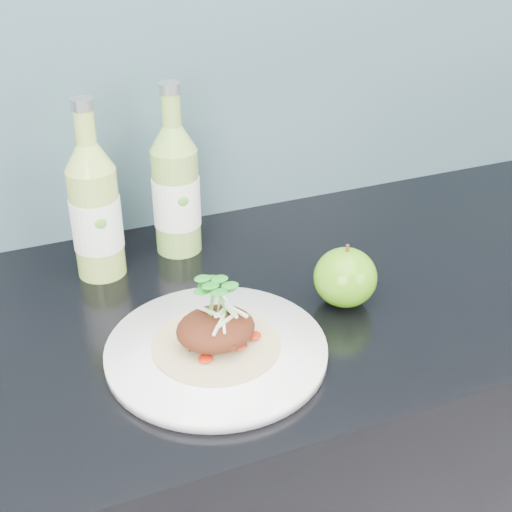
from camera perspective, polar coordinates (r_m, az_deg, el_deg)
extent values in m
cube|color=#71A3B3|center=(1.15, -10.32, 18.27)|extent=(4.00, 0.02, 0.70)
cylinder|color=white|center=(0.93, -3.18, -7.59)|extent=(0.33, 0.33, 0.02)
cylinder|color=tan|center=(0.92, -3.20, -7.09)|extent=(0.17, 0.17, 0.00)
ellipsoid|color=#562310|center=(0.91, -3.25, -5.84)|extent=(0.10, 0.09, 0.05)
ellipsoid|color=#31850E|center=(1.02, 7.16, -1.71)|extent=(0.11, 0.11, 0.09)
cylinder|color=#472D14|center=(1.00, 7.32, 0.53)|extent=(0.01, 0.00, 0.01)
cylinder|color=#9ABB4E|center=(1.09, -12.62, 2.61)|extent=(0.09, 0.09, 0.17)
cone|color=#9ABB4E|center=(1.05, -13.25, 7.74)|extent=(0.07, 0.07, 0.04)
cylinder|color=#9ABB4E|center=(1.03, -13.54, 10.02)|extent=(0.03, 0.03, 0.05)
cylinder|color=silver|center=(1.02, -13.76, 11.74)|extent=(0.03, 0.03, 0.02)
cylinder|color=white|center=(1.09, -12.62, 2.64)|extent=(0.09, 0.09, 0.08)
ellipsoid|color=#59A533|center=(1.05, -12.31, 2.55)|extent=(0.02, 0.00, 0.02)
cylinder|color=#7FAE48|center=(1.14, -6.37, 4.39)|extent=(0.09, 0.09, 0.17)
cone|color=#7FAE48|center=(1.10, -6.68, 9.36)|extent=(0.07, 0.07, 0.04)
cylinder|color=#7FAE48|center=(1.08, -6.81, 11.56)|extent=(0.03, 0.03, 0.05)
cylinder|color=silver|center=(1.07, -6.92, 13.22)|extent=(0.03, 0.03, 0.02)
cylinder|color=white|center=(1.14, -6.37, 4.41)|extent=(0.10, 0.10, 0.08)
ellipsoid|color=#59A533|center=(1.10, -5.84, 4.39)|extent=(0.02, 0.00, 0.02)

